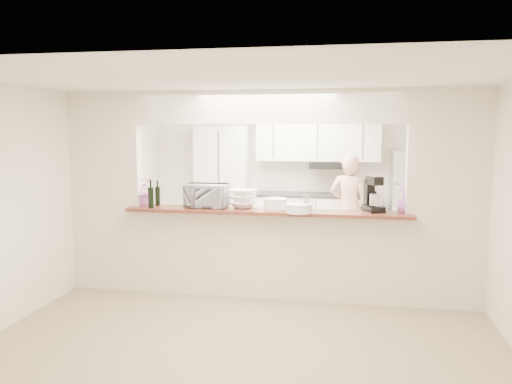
% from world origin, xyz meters
% --- Properties ---
extents(floor, '(6.00, 6.00, 0.00)m').
position_xyz_m(floor, '(0.00, 0.00, 0.00)').
color(floor, tan).
rests_on(floor, ground).
extents(tile_overlay, '(5.00, 2.90, 0.01)m').
position_xyz_m(tile_overlay, '(0.00, 1.55, 0.01)').
color(tile_overlay, silver).
rests_on(tile_overlay, floor).
extents(partition, '(5.00, 0.15, 2.50)m').
position_xyz_m(partition, '(0.00, 0.00, 1.48)').
color(partition, silver).
rests_on(partition, floor).
extents(bar_counter, '(3.40, 0.38, 1.09)m').
position_xyz_m(bar_counter, '(0.00, -0.00, 0.58)').
color(bar_counter, silver).
rests_on(bar_counter, floor).
extents(kitchen_cabinets, '(3.15, 0.62, 2.25)m').
position_xyz_m(kitchen_cabinets, '(-0.19, 2.72, 0.97)').
color(kitchen_cabinets, white).
rests_on(kitchen_cabinets, floor).
extents(refrigerator, '(0.75, 0.70, 1.70)m').
position_xyz_m(refrigerator, '(2.05, 2.65, 0.85)').
color(refrigerator, '#A3A3A8').
rests_on(refrigerator, floor).
extents(flower_left, '(0.35, 0.31, 0.35)m').
position_xyz_m(flower_left, '(-1.57, 0.05, 1.26)').
color(flower_left, '#C769A0').
rests_on(flower_left, bar_counter).
extents(wine_bottle_a, '(0.07, 0.07, 0.34)m').
position_xyz_m(wine_bottle_a, '(-1.40, -0.15, 1.22)').
color(wine_bottle_a, black).
rests_on(wine_bottle_a, bar_counter).
extents(wine_bottle_b, '(0.06, 0.06, 0.32)m').
position_xyz_m(wine_bottle_b, '(-1.40, 0.07, 1.21)').
color(wine_bottle_b, black).
rests_on(wine_bottle_b, bar_counter).
extents(toaster_oven, '(0.52, 0.35, 0.29)m').
position_xyz_m(toaster_oven, '(-0.75, 0.05, 1.23)').
color(toaster_oven, '#B6B5BB').
rests_on(toaster_oven, bar_counter).
extents(serving_bowls, '(0.39, 0.39, 0.22)m').
position_xyz_m(serving_bowls, '(-0.30, 0.05, 1.20)').
color(serving_bowls, white).
rests_on(serving_bowls, bar_counter).
extents(plate_stack_a, '(0.29, 0.29, 0.13)m').
position_xyz_m(plate_stack_a, '(0.10, 0.03, 1.16)').
color(plate_stack_a, white).
rests_on(plate_stack_a, bar_counter).
extents(plate_stack_b, '(0.30, 0.30, 0.10)m').
position_xyz_m(plate_stack_b, '(0.40, -0.19, 1.14)').
color(plate_stack_b, white).
rests_on(plate_stack_b, bar_counter).
extents(red_bowl, '(0.15, 0.15, 0.07)m').
position_xyz_m(red_bowl, '(0.09, 0.08, 1.13)').
color(red_bowl, maroon).
rests_on(red_bowl, bar_counter).
extents(tan_bowl, '(0.15, 0.15, 0.07)m').
position_xyz_m(tan_bowl, '(0.07, 0.08, 1.13)').
color(tan_bowl, '#CBB48F').
rests_on(tan_bowl, bar_counter).
extents(utensil_caddy, '(0.23, 0.14, 0.21)m').
position_xyz_m(utensil_caddy, '(0.45, -0.15, 1.18)').
color(utensil_caddy, silver).
rests_on(utensil_caddy, bar_counter).
extents(stand_mixer, '(0.27, 0.32, 0.42)m').
position_xyz_m(stand_mixer, '(1.24, 0.06, 1.28)').
color(stand_mixer, black).
rests_on(stand_mixer, bar_counter).
extents(flower_right, '(0.22, 0.22, 0.35)m').
position_xyz_m(flower_right, '(1.60, 0.05, 1.26)').
color(flower_right, '#D573D5').
rests_on(flower_right, bar_counter).
extents(person, '(0.65, 0.48, 1.65)m').
position_xyz_m(person, '(0.99, 2.01, 0.82)').
color(person, tan).
rests_on(person, floor).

